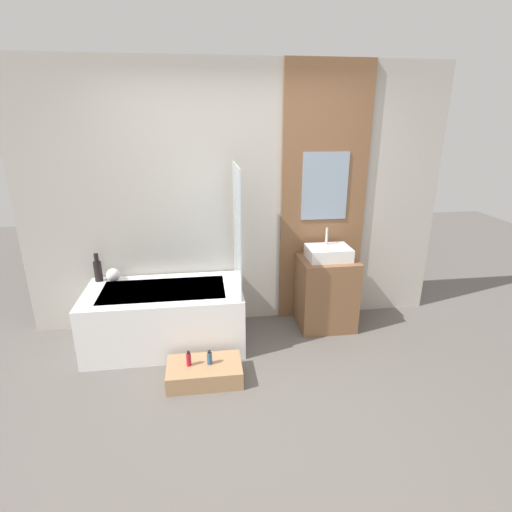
{
  "coord_description": "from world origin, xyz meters",
  "views": [
    {
      "loc": [
        -0.36,
        -2.34,
        2.09
      ],
      "look_at": [
        0.06,
        0.69,
        1.02
      ],
      "focal_mm": 28.0,
      "sensor_mm": 36.0,
      "label": 1
    }
  ],
  "objects_px": {
    "bathtub": "(166,316)",
    "wooden_step_bench": "(205,372)",
    "vase_round_light": "(113,275)",
    "bottle_soap_secondary": "(210,358)",
    "vase_tall_dark": "(98,270)",
    "sink": "(328,253)",
    "bottle_soap_primary": "(189,359)"
  },
  "relations": [
    {
      "from": "sink",
      "to": "bottle_soap_primary",
      "type": "bearing_deg",
      "value": -151.02
    },
    {
      "from": "vase_round_light",
      "to": "wooden_step_bench",
      "type": "bearing_deg",
      "value": -47.04
    },
    {
      "from": "vase_round_light",
      "to": "bottle_soap_secondary",
      "type": "bearing_deg",
      "value": -45.52
    },
    {
      "from": "bathtub",
      "to": "bottle_soap_primary",
      "type": "bearing_deg",
      "value": -70.36
    },
    {
      "from": "wooden_step_bench",
      "to": "vase_tall_dark",
      "type": "bearing_deg",
      "value": 136.54
    },
    {
      "from": "bathtub",
      "to": "wooden_step_bench",
      "type": "relative_size",
      "value": 2.35
    },
    {
      "from": "bottle_soap_primary",
      "to": "bathtub",
      "type": "bearing_deg",
      "value": 109.64
    },
    {
      "from": "vase_round_light",
      "to": "bathtub",
      "type": "bearing_deg",
      "value": -28.71
    },
    {
      "from": "wooden_step_bench",
      "to": "sink",
      "type": "height_order",
      "value": "sink"
    },
    {
      "from": "wooden_step_bench",
      "to": "sink",
      "type": "bearing_deg",
      "value": 31.28
    },
    {
      "from": "wooden_step_bench",
      "to": "vase_tall_dark",
      "type": "xyz_separation_m",
      "value": [
        -0.99,
        0.94,
        0.61
      ]
    },
    {
      "from": "sink",
      "to": "bottle_soap_primary",
      "type": "relative_size",
      "value": 3.14
    },
    {
      "from": "bottle_soap_primary",
      "to": "sink",
      "type": "bearing_deg",
      "value": 28.98
    },
    {
      "from": "vase_tall_dark",
      "to": "bottle_soap_secondary",
      "type": "bearing_deg",
      "value": -42.16
    },
    {
      "from": "sink",
      "to": "vase_round_light",
      "type": "relative_size",
      "value": 3.26
    },
    {
      "from": "wooden_step_bench",
      "to": "vase_round_light",
      "type": "relative_size",
      "value": 4.76
    },
    {
      "from": "bathtub",
      "to": "wooden_step_bench",
      "type": "xyz_separation_m",
      "value": [
        0.35,
        -0.64,
        -0.21
      ]
    },
    {
      "from": "bottle_soap_secondary",
      "to": "sink",
      "type": "bearing_deg",
      "value": 32.24
    },
    {
      "from": "sink",
      "to": "bottle_soap_secondary",
      "type": "relative_size",
      "value": 3.38
    },
    {
      "from": "vase_tall_dark",
      "to": "vase_round_light",
      "type": "distance_m",
      "value": 0.15
    },
    {
      "from": "vase_tall_dark",
      "to": "vase_round_light",
      "type": "relative_size",
      "value": 2.18
    },
    {
      "from": "bottle_soap_secondary",
      "to": "wooden_step_bench",
      "type": "bearing_deg",
      "value": 180.0
    },
    {
      "from": "vase_tall_dark",
      "to": "vase_round_light",
      "type": "bearing_deg",
      "value": -10.84
    },
    {
      "from": "vase_tall_dark",
      "to": "vase_round_light",
      "type": "height_order",
      "value": "vase_tall_dark"
    },
    {
      "from": "sink",
      "to": "vase_round_light",
      "type": "xyz_separation_m",
      "value": [
        -2.11,
        0.14,
        -0.18
      ]
    },
    {
      "from": "wooden_step_bench",
      "to": "bottle_soap_primary",
      "type": "xyz_separation_m",
      "value": [
        -0.12,
        -0.0,
        0.14
      ]
    },
    {
      "from": "bottle_soap_secondary",
      "to": "bathtub",
      "type": "bearing_deg",
      "value": 121.9
    },
    {
      "from": "vase_round_light",
      "to": "bottle_soap_secondary",
      "type": "distance_m",
      "value": 1.34
    },
    {
      "from": "bathtub",
      "to": "vase_tall_dark",
      "type": "xyz_separation_m",
      "value": [
        -0.64,
        0.3,
        0.4
      ]
    },
    {
      "from": "sink",
      "to": "bottle_soap_primary",
      "type": "height_order",
      "value": "sink"
    },
    {
      "from": "sink",
      "to": "vase_tall_dark",
      "type": "distance_m",
      "value": 2.27
    },
    {
      "from": "wooden_step_bench",
      "to": "bottle_soap_secondary",
      "type": "bearing_deg",
      "value": 0.0
    }
  ]
}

